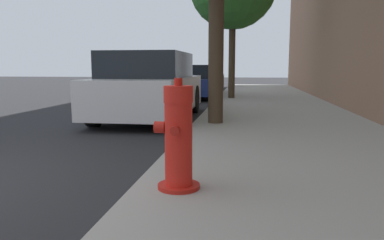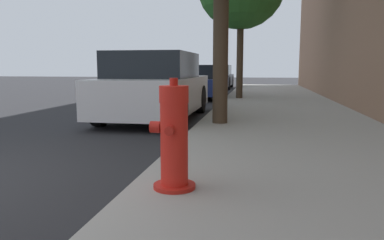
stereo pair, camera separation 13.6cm
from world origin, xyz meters
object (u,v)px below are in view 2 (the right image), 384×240
(fire_hydrant, at_px, (174,139))
(parked_car_far, at_px, (215,77))
(parked_car_near, at_px, (156,87))
(parked_car_mid, at_px, (201,82))

(fire_hydrant, height_order, parked_car_far, parked_car_far)
(parked_car_near, distance_m, parked_car_mid, 6.23)
(fire_hydrant, xyz_separation_m, parked_car_near, (-1.59, 5.15, 0.16))
(parked_car_mid, relative_size, parked_car_far, 1.07)
(fire_hydrant, height_order, parked_car_mid, parked_car_mid)
(parked_car_near, relative_size, parked_car_far, 1.03)
(parked_car_near, xyz_separation_m, parked_car_far, (-0.07, 12.49, -0.10))
(fire_hydrant, bearing_deg, parked_car_far, 95.38)
(fire_hydrant, xyz_separation_m, parked_car_mid, (-1.50, 11.38, 0.04))
(parked_car_near, relative_size, parked_car_mid, 0.96)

